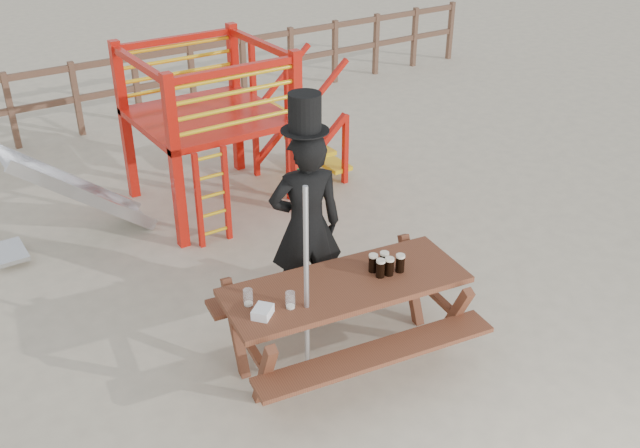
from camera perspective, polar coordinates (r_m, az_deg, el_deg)
The scene contains 10 objects.
ground at distance 6.86m, azimuth 3.66°, elevation -10.18°, with size 60.00×60.00×0.00m, color #C2B397.
back_fence at distance 12.20m, azimuth -16.74°, elevation 10.58°, with size 15.09×0.09×1.20m.
playground_fort at distance 9.09m, azimuth -9.28°, elevation 7.56°, with size 4.71×1.84×2.10m.
picnic_table at distance 6.46m, azimuth 2.02°, elevation -7.03°, with size 2.37×1.80×0.84m.
man_with_hat at distance 6.84m, azimuth -1.13°, elevation 0.20°, with size 0.83×0.67×2.32m.
metal_pole at distance 5.91m, azimuth -1.09°, elevation -5.53°, with size 0.04×0.04×1.96m, color #B2B2B7.
parasol_base at distance 8.01m, azimuth 9.22°, elevation -3.66°, with size 0.51×0.51×0.22m.
paper_bag at distance 5.88m, azimuth -4.61°, elevation -7.02°, with size 0.18×0.14×0.08m, color white.
stout_pints at distance 6.40m, azimuth 5.26°, elevation -3.22°, with size 0.28×0.22×0.17m.
empty_glasses at distance 5.97m, azimuth -4.09°, elevation -6.03°, with size 0.35×0.31×0.15m.
Camera 1 is at (-3.31, -4.18, 4.31)m, focal length 40.00 mm.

